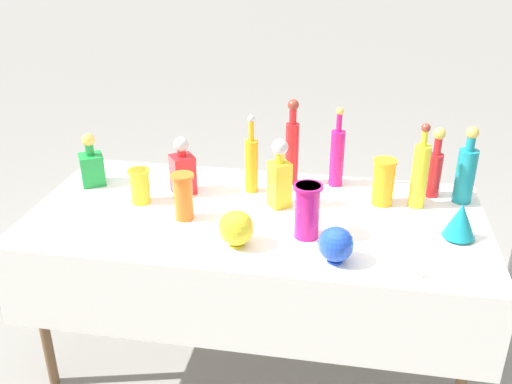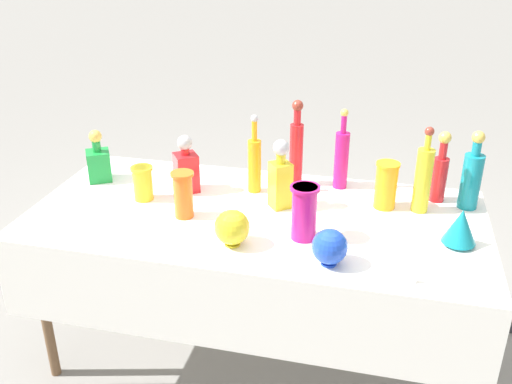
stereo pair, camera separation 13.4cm
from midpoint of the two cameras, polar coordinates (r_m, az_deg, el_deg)
ground_plane at (r=2.87m, az=1.39°, el=-15.73°), size 40.00×40.00×0.00m
display_table at (r=2.43m, az=1.36°, el=-3.89°), size 1.93×0.92×0.76m
tall_bottle_0 at (r=2.51m, az=17.85°, el=1.33°), size 0.07×0.07×0.38m
tall_bottle_1 at (r=2.58m, az=1.34°, el=2.93°), size 0.06×0.06×0.37m
tall_bottle_2 at (r=2.64m, az=19.32°, el=1.90°), size 0.07×0.07×0.32m
tall_bottle_3 at (r=2.66m, az=9.98°, el=3.42°), size 0.07×0.07×0.38m
tall_bottle_4 at (r=2.62m, az=22.14°, el=1.40°), size 0.08×0.08×0.35m
tall_bottle_5 at (r=2.65m, az=5.51°, el=4.40°), size 0.06×0.06×0.41m
square_decanter_0 at (r=2.60m, az=-5.55°, el=2.41°), size 0.14×0.14×0.27m
square_decanter_1 at (r=2.44m, az=4.04°, el=1.47°), size 0.11×0.11×0.31m
square_decanter_2 at (r=2.80m, az=-14.17°, el=2.96°), size 0.15×0.15×0.25m
slender_vase_0 at (r=2.37m, az=-5.69°, el=-0.13°), size 0.10×0.10×0.20m
slender_vase_1 at (r=2.56m, az=-9.79°, el=0.99°), size 0.10×0.10×0.16m
slender_vase_2 at (r=2.21m, az=6.58°, el=-1.92°), size 0.12×0.12×0.22m
slender_vase_3 at (r=2.52m, az=14.39°, el=0.76°), size 0.10×0.10×0.21m
fluted_vase_0 at (r=2.33m, az=21.36°, el=-3.27°), size 0.13×0.13×0.15m
round_bowl_0 at (r=2.08m, az=9.23°, el=-5.46°), size 0.13×0.13×0.14m
round_bowl_1 at (r=2.17m, az=-0.64°, el=-3.59°), size 0.14×0.14×0.14m
price_tag_left at (r=2.07m, az=16.95°, el=-8.14°), size 0.05×0.02×0.04m
cardboard_box_behind_left at (r=3.64m, az=0.97°, el=-3.55°), size 0.63×0.52×0.33m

